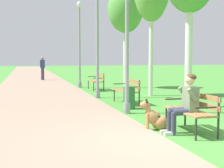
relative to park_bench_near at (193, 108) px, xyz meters
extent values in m
plane|color=#478E38|center=(-0.72, -0.63, -0.51)|extent=(120.00, 120.00, 0.00)
cube|color=gray|center=(-2.84, 23.37, -0.49)|extent=(4.03, 60.00, 0.04)
cube|color=olive|center=(-0.27, 0.00, -0.06)|extent=(0.14, 1.50, 0.04)
cube|color=olive|center=(-0.10, 0.00, -0.06)|extent=(0.14, 1.50, 0.04)
cube|color=olive|center=(0.08, 0.00, -0.06)|extent=(0.14, 1.50, 0.04)
cube|color=olive|center=(0.18, 0.00, 0.08)|extent=(0.04, 1.50, 0.11)
cube|color=olive|center=(0.18, 0.00, 0.26)|extent=(0.04, 1.50, 0.11)
cylinder|color=#2D2B28|center=(-0.30, 0.69, -0.29)|extent=(0.04, 0.04, 0.45)
cylinder|color=#2D2B28|center=(0.18, 0.69, -0.09)|extent=(0.04, 0.04, 0.85)
cube|color=#2D2B28|center=(-0.10, 0.69, 0.12)|extent=(0.45, 0.04, 0.03)
cylinder|color=#2D2B28|center=(-0.30, -0.69, -0.29)|extent=(0.04, 0.04, 0.45)
cylinder|color=#2D2B28|center=(0.18, -0.69, -0.09)|extent=(0.04, 0.04, 0.85)
cube|color=#2D2B28|center=(-0.10, -0.69, 0.12)|extent=(0.45, 0.04, 0.03)
cube|color=olive|center=(-0.29, 4.59, -0.06)|extent=(0.14, 1.50, 0.04)
cube|color=olive|center=(-0.11, 4.59, -0.06)|extent=(0.14, 1.50, 0.04)
cube|color=olive|center=(0.06, 4.59, -0.06)|extent=(0.14, 1.50, 0.04)
cube|color=olive|center=(0.17, 4.59, 0.08)|extent=(0.04, 1.50, 0.11)
cube|color=olive|center=(0.17, 4.59, 0.26)|extent=(0.04, 1.50, 0.11)
cylinder|color=#2D2B28|center=(-0.31, 5.28, -0.29)|extent=(0.04, 0.04, 0.45)
cylinder|color=#2D2B28|center=(0.17, 5.28, -0.09)|extent=(0.04, 0.04, 0.85)
cube|color=#2D2B28|center=(-0.11, 5.28, 0.12)|extent=(0.45, 0.04, 0.03)
cylinder|color=#2D2B28|center=(-0.31, 3.90, -0.29)|extent=(0.04, 0.04, 0.45)
cylinder|color=#2D2B28|center=(0.17, 3.90, -0.09)|extent=(0.04, 0.04, 0.85)
cube|color=#2D2B28|center=(-0.11, 3.90, 0.12)|extent=(0.45, 0.04, 0.03)
cube|color=olive|center=(-0.34, 9.46, -0.06)|extent=(0.14, 1.50, 0.04)
cube|color=olive|center=(-0.17, 9.46, -0.06)|extent=(0.14, 1.50, 0.04)
cube|color=olive|center=(0.01, 9.46, -0.06)|extent=(0.14, 1.50, 0.04)
cube|color=olive|center=(0.11, 9.46, 0.08)|extent=(0.04, 1.50, 0.11)
cube|color=olive|center=(0.11, 9.46, 0.26)|extent=(0.04, 1.50, 0.11)
cylinder|color=#2D2B28|center=(-0.37, 10.15, -0.29)|extent=(0.04, 0.04, 0.45)
cylinder|color=#2D2B28|center=(0.11, 10.15, -0.09)|extent=(0.04, 0.04, 0.85)
cube|color=#2D2B28|center=(-0.17, 10.15, 0.12)|extent=(0.45, 0.04, 0.03)
cylinder|color=#2D2B28|center=(-0.37, 8.77, -0.29)|extent=(0.04, 0.04, 0.45)
cylinder|color=#2D2B28|center=(0.11, 8.77, -0.09)|extent=(0.04, 0.04, 0.85)
cube|color=#2D2B28|center=(-0.17, 8.77, 0.12)|extent=(0.45, 0.04, 0.03)
cylinder|color=#33384C|center=(-0.31, 0.03, -0.04)|extent=(0.42, 0.14, 0.14)
cylinder|color=#33384C|center=(-0.52, 0.03, -0.28)|extent=(0.11, 0.11, 0.47)
cube|color=silver|center=(-0.60, 0.03, -0.48)|extent=(0.24, 0.09, 0.07)
cylinder|color=#33384C|center=(-0.31, -0.17, -0.04)|extent=(0.42, 0.14, 0.14)
cylinder|color=#33384C|center=(-0.52, -0.17, -0.28)|extent=(0.11, 0.11, 0.47)
cube|color=silver|center=(-0.60, -0.17, -0.48)|extent=(0.24, 0.09, 0.07)
cube|color=#6B7F5B|center=(-0.10, -0.07, 0.22)|extent=(0.22, 0.36, 0.52)
cylinder|color=#6B7F5B|center=(-0.16, 0.13, 0.32)|extent=(0.25, 0.09, 0.30)
cylinder|color=#6B7F5B|center=(-0.16, -0.27, 0.32)|extent=(0.25, 0.09, 0.30)
sphere|color=tan|center=(-0.12, -0.07, 0.62)|extent=(0.21, 0.21, 0.21)
ellipsoid|color=#472D19|center=(-0.09, -0.07, 0.67)|extent=(0.22, 0.23, 0.14)
ellipsoid|color=#B27F47|center=(-0.59, 0.36, -0.35)|extent=(0.41, 0.34, 0.32)
ellipsoid|color=#B27F47|center=(-0.74, 0.39, -0.23)|extent=(0.53, 0.31, 0.48)
ellipsoid|color=black|center=(-0.69, 0.38, -0.19)|extent=(0.38, 0.25, 0.27)
cylinder|color=#B27F47|center=(-0.86, 0.47, -0.32)|extent=(0.06, 0.06, 0.38)
cylinder|color=#B27F47|center=(-0.88, 0.36, -0.32)|extent=(0.06, 0.06, 0.38)
cylinder|color=#B27F47|center=(-0.85, 0.41, -0.08)|extent=(0.14, 0.18, 0.19)
ellipsoid|color=#B27F47|center=(-0.93, 0.43, 0.05)|extent=(0.24, 0.18, 0.16)
cone|color=black|center=(-1.02, 0.44, 0.04)|extent=(0.11, 0.11, 0.09)
cone|color=black|center=(-0.88, 0.46, 0.15)|extent=(0.06, 0.06, 0.09)
cone|color=black|center=(-0.90, 0.37, 0.15)|extent=(0.06, 0.06, 0.09)
cylinder|color=#B27F47|center=(-0.40, 0.33, -0.49)|extent=(0.28, 0.09, 0.04)
cylinder|color=gray|center=(-0.65, 2.62, -0.36)|extent=(0.20, 0.20, 0.30)
cylinder|color=gray|center=(-0.65, 2.62, 1.49)|extent=(0.11, 0.11, 4.01)
cylinder|color=gray|center=(-0.70, 6.38, -0.36)|extent=(0.20, 0.20, 0.30)
cylinder|color=gray|center=(-0.70, 6.38, 1.44)|extent=(0.11, 0.11, 3.91)
cylinder|color=gray|center=(-0.66, 11.06, -0.36)|extent=(0.20, 0.20, 0.30)
cylinder|color=gray|center=(-0.66, 11.06, 1.60)|extent=(0.11, 0.11, 4.23)
ellipsoid|color=silver|center=(-0.66, 11.06, 3.84)|extent=(0.24, 0.24, 0.32)
cylinder|color=silver|center=(1.62, 3.32, 1.27)|extent=(0.23, 0.23, 3.56)
cylinder|color=silver|center=(1.61, 6.56, 1.32)|extent=(0.18, 0.18, 3.66)
cylinder|color=silver|center=(1.65, 10.34, 1.17)|extent=(0.21, 0.21, 3.37)
ellipsoid|color=#569E42|center=(1.65, 10.34, 3.59)|extent=(1.82, 1.79, 2.46)
cylinder|color=#2D6638|center=(-0.33, 3.41, -0.16)|extent=(0.36, 0.36, 0.70)
cylinder|color=#383842|center=(-2.29, 17.13, -0.07)|extent=(0.22, 0.22, 0.88)
cube|color=navy|center=(-2.29, 17.13, 0.65)|extent=(0.32, 0.20, 0.56)
sphere|color=#A37556|center=(-2.29, 17.13, 1.04)|extent=(0.20, 0.20, 0.20)
camera|label=1|loc=(-3.42, -6.30, 1.07)|focal=53.06mm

